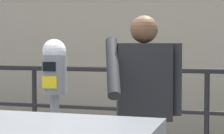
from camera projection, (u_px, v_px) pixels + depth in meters
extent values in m
cylinder|color=slate|center=(54.00, 74.00, 3.18)|extent=(0.19, 0.19, 0.30)
sphere|color=silver|center=(54.00, 51.00, 3.18)|extent=(0.19, 0.19, 0.19)
cube|color=black|center=(49.00, 67.00, 3.09)|extent=(0.10, 0.01, 0.07)
cube|color=yellow|center=(49.00, 82.00, 3.09)|extent=(0.11, 0.01, 0.09)
cube|color=black|center=(144.00, 82.00, 3.15)|extent=(0.46, 0.34, 0.59)
sphere|color=brown|center=(144.00, 29.00, 3.13)|extent=(0.21, 0.21, 0.21)
cylinder|color=black|center=(176.00, 79.00, 3.16)|extent=(0.09, 0.09, 0.55)
cylinder|color=black|center=(113.00, 67.00, 2.95)|extent=(0.24, 0.47, 0.44)
cylinder|color=black|center=(115.00, 70.00, 4.99)|extent=(24.00, 0.06, 0.06)
cylinder|color=black|center=(115.00, 109.00, 5.02)|extent=(24.00, 0.05, 0.05)
cylinder|color=black|center=(35.00, 109.00, 5.33)|extent=(0.06, 0.06, 1.07)
cylinder|color=black|center=(207.00, 117.00, 4.71)|extent=(0.06, 0.06, 1.07)
cube|color=#ADA38E|center=(153.00, 27.00, 7.23)|extent=(32.00, 0.50, 3.69)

